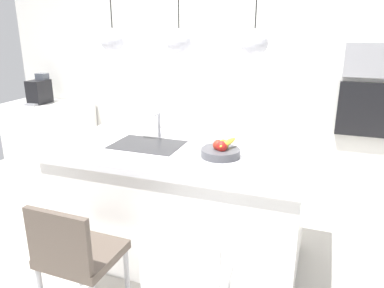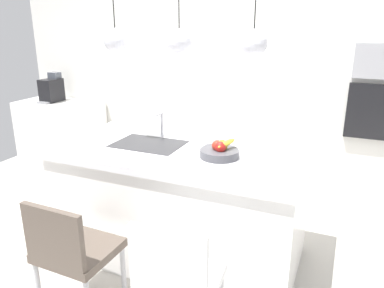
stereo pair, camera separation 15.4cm
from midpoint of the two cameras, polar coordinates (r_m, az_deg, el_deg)
The scene contains 15 objects.
floor at distance 3.36m, azimuth -3.05°, elevation -16.30°, with size 6.60×6.60×0.00m, color #BCB7AD.
back_wall at distance 4.38m, azimuth 5.24°, elevation 10.18°, with size 6.00×0.10×2.60m, color silver.
kitchen_island at distance 3.11m, azimuth -3.19°, elevation -9.00°, with size 1.99×1.02×0.95m.
sink_basin at distance 3.05m, azimuth -8.31°, elevation -0.21°, with size 0.56×0.40×0.02m, color #2D2D30.
faucet at distance 3.19m, azimuth -6.64°, elevation 3.43°, with size 0.02×0.17×0.22m.
fruit_bowl at distance 2.74m, azimuth 2.84°, elevation -0.98°, with size 0.29×0.29×0.14m.
side_counter at distance 5.39m, azimuth -21.67°, elevation 1.13°, with size 1.10×0.60×0.89m, color white.
coffee_machine at distance 5.32m, azimuth -23.13°, elevation 7.49°, with size 0.20×0.35×0.38m.
microwave at distance 4.15m, azimuth 25.05°, elevation 11.54°, with size 0.54×0.08×0.34m, color #9E9EA3.
oven at distance 4.22m, azimuth 24.16°, elevation 4.82°, with size 0.56×0.08×0.56m, color black.
chair_near at distance 2.61m, azimuth -19.08°, elevation -15.56°, with size 0.48×0.45×0.85m.
chair_middle at distance 2.26m, azimuth -2.96°, elevation -19.96°, with size 0.49×0.47×0.89m.
pendant_light_left at distance 3.04m, azimuth -13.52°, elevation 15.22°, with size 0.18×0.18×0.78m.
pendant_light_center at distance 2.78m, azimuth -3.67°, elevation 15.45°, with size 0.18×0.18×0.78m.
pendant_light_right at distance 2.61m, azimuth 7.82°, elevation 15.16°, with size 0.18×0.18×0.78m.
Camera 1 is at (1.04, -2.57, 1.89)m, focal length 34.81 mm.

